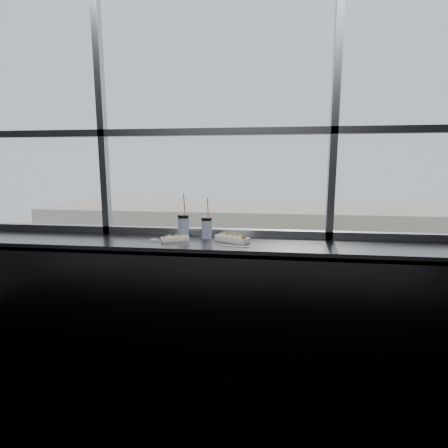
# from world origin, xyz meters

# --- Properties ---
(wall_back_lower) EXTENTS (6.00, 0.00, 6.00)m
(wall_back_lower) POSITION_xyz_m (0.00, 1.50, 0.55)
(wall_back_lower) COLOR black
(wall_back_lower) RESTS_ON ground
(window_glass) EXTENTS (6.00, 0.00, 6.00)m
(window_glass) POSITION_xyz_m (0.00, 1.52, 2.30)
(window_glass) COLOR silver
(window_glass) RESTS_ON ground
(window_mullions) EXTENTS (6.00, 0.08, 2.40)m
(window_mullions) POSITION_xyz_m (0.00, 1.50, 2.30)
(window_mullions) COLOR gray
(window_mullions) RESTS_ON ground
(counter) EXTENTS (6.00, 0.55, 0.06)m
(counter) POSITION_xyz_m (0.00, 1.23, 1.07)
(counter) COLOR #59595A
(counter) RESTS_ON ground
(counter_fascia) EXTENTS (6.00, 0.04, 1.04)m
(counter_fascia) POSITION_xyz_m (0.00, 0.97, 0.55)
(counter_fascia) COLOR #59595A
(counter_fascia) RESTS_ON ground
(hotdog_tray_left) EXTENTS (0.23, 0.17, 0.06)m
(hotdog_tray_left) POSITION_xyz_m (-0.28, 1.22, 1.12)
(hotdog_tray_left) COLOR white
(hotdog_tray_left) RESTS_ON counter
(hotdog_tray_right) EXTENTS (0.30, 0.22, 0.07)m
(hotdog_tray_right) POSITION_xyz_m (0.19, 1.25, 1.13)
(hotdog_tray_right) COLOR white
(hotdog_tray_right) RESTS_ON counter
(soda_cup_left) EXTENTS (0.10, 0.10, 0.38)m
(soda_cup_left) POSITION_xyz_m (-0.25, 1.39, 1.21)
(soda_cup_left) COLOR white
(soda_cup_left) RESTS_ON counter
(soda_cup_right) EXTENTS (0.10, 0.10, 0.35)m
(soda_cup_right) POSITION_xyz_m (-0.04, 1.36, 1.20)
(soda_cup_right) COLOR white
(soda_cup_right) RESTS_ON counter
(loose_straw) EXTENTS (0.23, 0.03, 0.01)m
(loose_straw) POSITION_xyz_m (0.24, 1.07, 1.10)
(loose_straw) COLOR white
(loose_straw) RESTS_ON counter
(wrapper) EXTENTS (0.09, 0.07, 0.02)m
(wrapper) POSITION_xyz_m (-0.44, 1.19, 1.11)
(wrapper) COLOR silver
(wrapper) RESTS_ON counter
(plaza_ground) EXTENTS (120.00, 120.00, 0.00)m
(plaza_ground) POSITION_xyz_m (0.00, 45.00, -11.00)
(plaza_ground) COLOR #B9B19F
(plaza_ground) RESTS_ON ground
(street_asphalt) EXTENTS (80.00, 10.00, 0.06)m
(street_asphalt) POSITION_xyz_m (0.00, 21.50, -10.97)
(street_asphalt) COLOR black
(street_asphalt) RESTS_ON plaza_ground
(far_sidewalk) EXTENTS (80.00, 6.00, 0.04)m
(far_sidewalk) POSITION_xyz_m (0.00, 29.50, -10.98)
(far_sidewalk) COLOR #B9B19F
(far_sidewalk) RESTS_ON plaza_ground
(far_building) EXTENTS (50.00, 14.00, 8.00)m
(far_building) POSITION_xyz_m (0.00, 39.50, -7.00)
(far_building) COLOR #BEAC98
(far_building) RESTS_ON plaza_ground
(car_far_b) EXTENTS (2.84, 6.54, 2.16)m
(car_far_b) POSITION_xyz_m (0.02, 25.50, -9.86)
(car_far_b) COLOR #8C1A02
(car_far_b) RESTS_ON street_asphalt
(car_near_b) EXTENTS (3.07, 6.03, 1.93)m
(car_near_b) POSITION_xyz_m (-5.43, 17.50, -9.98)
(car_near_b) COLOR black
(car_near_b) RESTS_ON street_asphalt
(car_near_a) EXTENTS (3.13, 6.24, 2.00)m
(car_near_a) POSITION_xyz_m (-13.22, 17.50, -9.94)
(car_near_a) COLOR silver
(car_near_a) RESTS_ON street_asphalt
(car_far_c) EXTENTS (3.50, 7.03, 2.26)m
(car_far_c) POSITION_xyz_m (11.02, 25.50, -9.81)
(car_far_c) COLOR #B7B4A4
(car_far_c) RESTS_ON street_asphalt
(car_far_a) EXTENTS (2.74, 6.34, 2.10)m
(car_far_a) POSITION_xyz_m (-11.92, 25.50, -9.89)
(car_far_a) COLOR black
(car_far_a) RESTS_ON street_asphalt
(pedestrian_c) EXTENTS (0.95, 0.71, 2.14)m
(pedestrian_c) POSITION_xyz_m (3.84, 28.37, -9.89)
(pedestrian_c) COLOR #66605B
(pedestrian_c) RESTS_ON far_sidewalk
(pedestrian_a) EXTENTS (1.01, 0.76, 2.27)m
(pedestrian_a) POSITION_xyz_m (-5.90, 30.62, -9.82)
(pedestrian_a) COLOR #66605B
(pedestrian_a) RESTS_ON far_sidewalk
(pedestrian_b) EXTENTS (0.89, 0.67, 2.00)m
(pedestrian_b) POSITION_xyz_m (-0.92, 29.54, -9.96)
(pedestrian_b) COLOR #66605B
(pedestrian_b) RESTS_ON far_sidewalk
(tree_left) EXTENTS (3.37, 3.37, 5.27)m
(tree_left) POSITION_xyz_m (-9.86, 29.50, -7.43)
(tree_left) COLOR #47382B
(tree_left) RESTS_ON far_sidewalk
(tree_center) EXTENTS (3.66, 3.66, 5.72)m
(tree_center) POSITION_xyz_m (0.12, 29.50, -7.12)
(tree_center) COLOR #47382B
(tree_center) RESTS_ON far_sidewalk
(tree_right) EXTENTS (3.50, 3.50, 5.47)m
(tree_right) POSITION_xyz_m (11.43, 29.50, -7.29)
(tree_right) COLOR #47382B
(tree_right) RESTS_ON far_sidewalk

